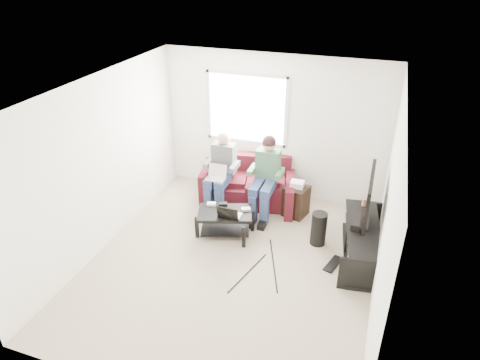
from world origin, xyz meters
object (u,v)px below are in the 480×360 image
coffee_table (225,218)px  tv_stand (361,244)px  sofa (248,186)px  end_table (296,200)px  subwoofer (319,229)px  tv (369,197)px

coffee_table → tv_stand: 2.12m
sofa → tv_stand: size_ratio=1.16×
coffee_table → end_table: size_ratio=1.48×
sofa → end_table: 0.95m
tv_stand → coffee_table: bearing=-176.7°
coffee_table → tv_stand: tv_stand is taller
tv_stand → end_table: (-1.17, 0.82, 0.06)m
coffee_table → subwoofer: (1.46, 0.24, -0.04)m
tv → subwoofer: 0.96m
sofa → end_table: bearing=-11.6°
tv → end_table: size_ratio=1.69×
sofa → tv_stand: sofa is taller
tv → subwoofer: (-0.65, 0.02, -0.71)m
sofa → subwoofer: size_ratio=3.47×
sofa → tv: size_ratio=1.72×
coffee_table → tv_stand: size_ratio=0.59×
tv_stand → subwoofer: size_ratio=2.99×
tv_stand → tv: size_ratio=1.48×
tv → end_table: bearing=148.4°
sofa → tv: (2.10, -0.91, 0.68)m
tv_stand → end_table: bearing=145.0°
tv_stand → end_table: 1.43m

